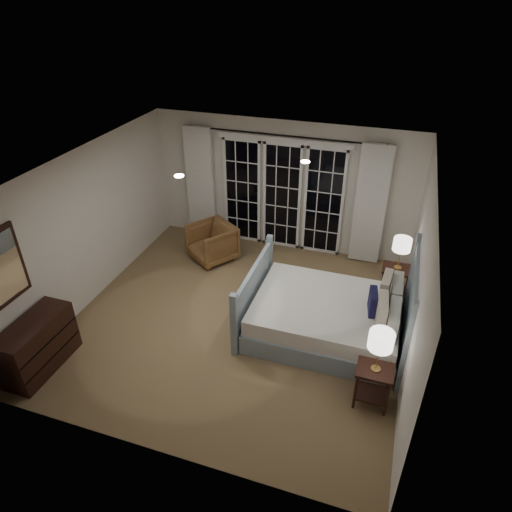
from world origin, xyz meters
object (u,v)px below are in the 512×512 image
(armchair, at_px, (212,243))
(dresser, at_px, (38,345))
(lamp_right, at_px, (402,245))
(bed, at_px, (330,316))
(nightstand_right, at_px, (395,279))
(lamp_left, at_px, (381,341))
(nightstand_left, at_px, (373,381))

(armchair, bearing_deg, dresser, -73.17)
(lamp_right, distance_m, dresser, 5.51)
(bed, bearing_deg, nightstand_right, 54.73)
(armchair, distance_m, dresser, 3.53)
(nightstand_right, bearing_deg, bed, -125.27)
(lamp_left, relative_size, dresser, 0.53)
(bed, bearing_deg, armchair, 150.10)
(nightstand_left, relative_size, lamp_right, 1.07)
(armchair, bearing_deg, nightstand_right, 31.81)
(bed, bearing_deg, lamp_right, 54.73)
(lamp_left, bearing_deg, nightstand_left, -45.00)
(nightstand_right, xyz_separation_m, lamp_left, (-0.11, -2.35, 0.65))
(nightstand_left, bearing_deg, lamp_left, 135.00)
(lamp_left, height_order, dresser, lamp_left)
(nightstand_right, height_order, dresser, dresser)
(lamp_right, bearing_deg, nightstand_right, -153.43)
(lamp_right, relative_size, dresser, 0.50)
(dresser, bearing_deg, armchair, 71.16)
(bed, xyz_separation_m, lamp_right, (0.86, 1.21, 0.71))
(lamp_right, xyz_separation_m, armchair, (-3.36, 0.23, -0.69))
(lamp_left, bearing_deg, armchair, 141.59)
(bed, height_order, lamp_left, bed)
(nightstand_left, xyz_separation_m, nightstand_right, (0.11, 2.35, 0.02))
(nightstand_left, height_order, armchair, armchair)
(bed, relative_size, nightstand_left, 3.96)
(lamp_left, distance_m, armchair, 4.20)
(nightstand_right, xyz_separation_m, dresser, (-4.50, -3.12, -0.01))
(nightstand_left, bearing_deg, nightstand_right, 87.26)
(lamp_left, bearing_deg, lamp_right, 87.26)
(nightstand_right, bearing_deg, lamp_right, 26.57)
(bed, relative_size, nightstand_right, 3.80)
(bed, distance_m, nightstand_left, 1.36)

